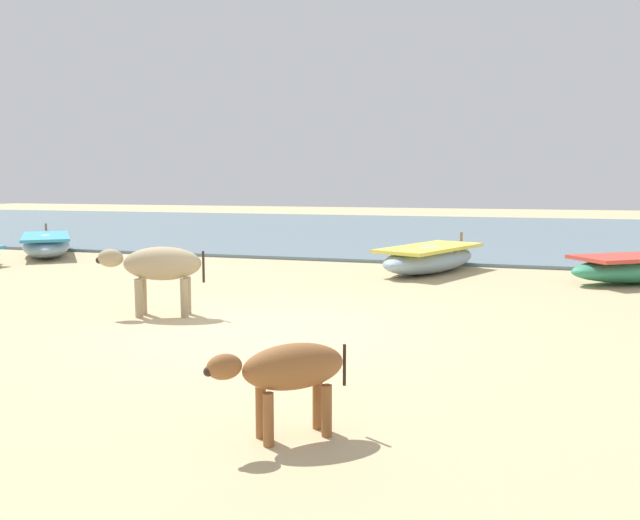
{
  "coord_description": "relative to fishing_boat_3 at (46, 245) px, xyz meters",
  "views": [
    {
      "loc": [
        3.16,
        -7.58,
        1.87
      ],
      "look_at": [
        -0.01,
        2.62,
        0.6
      ],
      "focal_mm": 36.74,
      "sensor_mm": 36.0,
      "label": 1
    }
  ],
  "objects": [
    {
      "name": "ground",
      "position": [
        8.41,
        -6.16,
        -0.3
      ],
      "size": [
        80.0,
        80.0,
        0.0
      ],
      "primitive_type": "plane",
      "color": "tan"
    },
    {
      "name": "sea_water",
      "position": [
        8.41,
        11.05,
        -0.26
      ],
      "size": [
        60.0,
        20.0,
        0.08
      ],
      "primitive_type": "cube",
      "color": "slate",
      "rests_on": "ground"
    },
    {
      "name": "fishing_boat_3",
      "position": [
        0.0,
        0.0,
        0.0
      ],
      "size": [
        2.98,
        3.28,
        0.74
      ],
      "rotation": [
        0.0,
        0.0,
        2.26
      ],
      "color": "#8CA5B7",
      "rests_on": "ground"
    },
    {
      "name": "fishing_boat_4",
      "position": [
        9.74,
        -0.17,
        0.01
      ],
      "size": [
        2.2,
        3.31,
        0.76
      ],
      "rotation": [
        0.0,
        0.0,
        1.2
      ],
      "color": "#8CA5B7",
      "rests_on": "ground"
    },
    {
      "name": "cow_adult_dun",
      "position": [
        6.72,
        -5.74,
        0.41
      ],
      "size": [
        1.47,
        0.77,
        0.98
      ],
      "rotation": [
        0.0,
        0.0,
        3.47
      ],
      "color": "tan",
      "rests_on": "ground"
    },
    {
      "name": "calf_near_brown",
      "position": [
        9.98,
        -9.38,
        0.21
      ],
      "size": [
        0.94,
        0.86,
        0.71
      ],
      "rotation": [
        0.0,
        0.0,
        3.85
      ],
      "color": "brown",
      "rests_on": "ground"
    }
  ]
}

